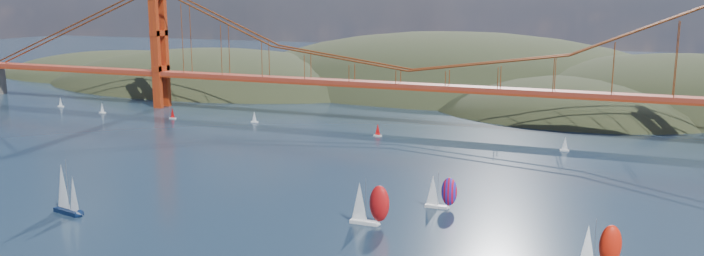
% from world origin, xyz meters
% --- Properties ---
extents(headlands, '(725.00, 225.00, 96.00)m').
position_xyz_m(headlands, '(44.95, 278.29, -12.46)').
color(headlands, black).
rests_on(headlands, ground).
extents(bridge, '(552.00, 12.00, 55.00)m').
position_xyz_m(bridge, '(-1.75, 180.00, 32.23)').
color(bridge, '#9A311D').
rests_on(bridge, ground).
extents(sloop_navy, '(8.95, 5.64, 13.36)m').
position_xyz_m(sloop_navy, '(-42.56, 40.90, 5.90)').
color(sloop_navy, black).
rests_on(sloop_navy, ground).
extents(racer_0, '(9.32, 3.76, 10.75)m').
position_xyz_m(racer_0, '(27.25, 60.18, 5.08)').
color(racer_0, silver).
rests_on(racer_0, ground).
extents(racer_1, '(8.98, 6.93, 10.17)m').
position_xyz_m(racer_1, '(76.74, 51.46, 4.81)').
color(racer_1, silver).
rests_on(racer_1, ground).
extents(racer_rwb, '(7.84, 3.22, 9.00)m').
position_xyz_m(racer_rwb, '(39.26, 78.10, 4.25)').
color(racer_rwb, silver).
rests_on(racer_rwb, ground).
extents(distant_boat_0, '(3.00, 2.00, 4.70)m').
position_xyz_m(distant_boat_0, '(-163.90, 162.16, 2.41)').
color(distant_boat_0, silver).
rests_on(distant_boat_0, ground).
extents(distant_boat_1, '(3.00, 2.00, 4.70)m').
position_xyz_m(distant_boat_1, '(-134.08, 156.05, 2.41)').
color(distant_boat_1, silver).
rests_on(distant_boat_1, ground).
extents(distant_boat_2, '(3.00, 2.00, 4.70)m').
position_xyz_m(distant_boat_2, '(-96.74, 155.91, 2.41)').
color(distant_boat_2, silver).
rests_on(distant_boat_2, ground).
extents(distant_boat_3, '(3.00, 2.00, 4.70)m').
position_xyz_m(distant_boat_3, '(-60.30, 161.03, 2.41)').
color(distant_boat_3, silver).
rests_on(distant_boat_3, ground).
extents(distant_boat_8, '(3.00, 2.00, 4.70)m').
position_xyz_m(distant_boat_8, '(62.03, 154.45, 2.41)').
color(distant_boat_8, silver).
rests_on(distant_boat_8, ground).
extents(distant_boat_9, '(3.00, 2.00, 4.70)m').
position_xyz_m(distant_boat_9, '(-4.28, 154.03, 2.41)').
color(distant_boat_9, silver).
rests_on(distant_boat_9, ground).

